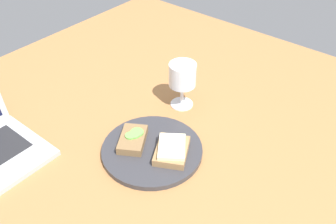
{
  "coord_description": "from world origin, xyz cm",
  "views": [
    {
      "loc": [
        -55.27,
        -47.48,
        69.25
      ],
      "look_at": [
        4.21,
        1.21,
        8.0
      ],
      "focal_mm": 40.0,
      "sensor_mm": 36.0,
      "label": 1
    }
  ],
  "objects_px": {
    "sandwich_with_cucumber": "(133,139)",
    "wine_glass": "(182,77)",
    "sandwich_with_cheese": "(172,150)",
    "plate": "(152,150)"
  },
  "relations": [
    {
      "from": "sandwich_with_cucumber",
      "to": "wine_glass",
      "type": "height_order",
      "value": "wine_glass"
    },
    {
      "from": "sandwich_with_cheese",
      "to": "sandwich_with_cucumber",
      "type": "distance_m",
      "value": 0.11
    },
    {
      "from": "sandwich_with_cheese",
      "to": "wine_glass",
      "type": "height_order",
      "value": "wine_glass"
    },
    {
      "from": "sandwich_with_cheese",
      "to": "wine_glass",
      "type": "distance_m",
      "value": 0.23
    },
    {
      "from": "plate",
      "to": "sandwich_with_cheese",
      "type": "height_order",
      "value": "sandwich_with_cheese"
    },
    {
      "from": "plate",
      "to": "sandwich_with_cheese",
      "type": "relative_size",
      "value": 2.01
    },
    {
      "from": "plate",
      "to": "sandwich_with_cucumber",
      "type": "height_order",
      "value": "sandwich_with_cucumber"
    },
    {
      "from": "plate",
      "to": "sandwich_with_cheese",
      "type": "xyz_separation_m",
      "value": [
        0.02,
        -0.05,
        0.02
      ]
    },
    {
      "from": "plate",
      "to": "sandwich_with_cucumber",
      "type": "distance_m",
      "value": 0.06
    },
    {
      "from": "plate",
      "to": "sandwich_with_cheese",
      "type": "bearing_deg",
      "value": -72.71
    }
  ]
}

